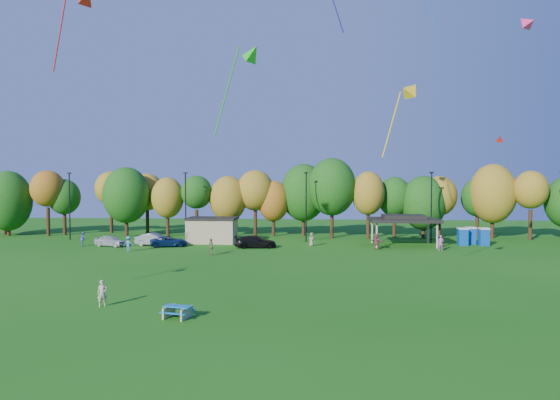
# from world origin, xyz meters

# --- Properties ---
(ground) EXTENTS (160.00, 160.00, 0.00)m
(ground) POSITION_xyz_m (0.00, 0.00, 0.00)
(ground) COLOR #19600F
(ground) RESTS_ON ground
(tree_line) EXTENTS (93.57, 10.55, 11.15)m
(tree_line) POSITION_xyz_m (-1.03, 45.51, 5.91)
(tree_line) COLOR black
(tree_line) RESTS_ON ground
(lamp_posts) EXTENTS (64.50, 0.25, 9.09)m
(lamp_posts) POSITION_xyz_m (2.00, 40.00, 4.90)
(lamp_posts) COLOR black
(lamp_posts) RESTS_ON ground
(utility_building) EXTENTS (6.30, 4.30, 3.25)m
(utility_building) POSITION_xyz_m (-10.00, 38.00, 1.64)
(utility_building) COLOR tan
(utility_building) RESTS_ON ground
(pavilion) EXTENTS (8.20, 6.20, 3.77)m
(pavilion) POSITION_xyz_m (14.00, 37.00, 3.23)
(pavilion) COLOR tan
(pavilion) RESTS_ON ground
(porta_potties) EXTENTS (3.75, 2.37, 2.18)m
(porta_potties) POSITION_xyz_m (22.56, 38.04, 1.10)
(porta_potties) COLOR #0C45A2
(porta_potties) RESTS_ON ground
(picnic_table) EXTENTS (1.88, 1.68, 0.70)m
(picnic_table) POSITION_xyz_m (-4.35, 2.70, 0.40)
(picnic_table) COLOR tan
(picnic_table) RESTS_ON ground
(kite_flyer) EXTENTS (0.72, 0.63, 1.65)m
(kite_flyer) POSITION_xyz_m (-9.77, 4.91, 0.82)
(kite_flyer) COLOR #C6B095
(kite_flyer) RESTS_ON ground
(car_a) EXTENTS (4.33, 2.73, 1.37)m
(car_a) POSITION_xyz_m (-21.43, 33.27, 0.69)
(car_a) COLOR silver
(car_a) RESTS_ON ground
(car_b) EXTENTS (4.74, 2.19, 1.50)m
(car_b) POSITION_xyz_m (-16.43, 34.47, 0.75)
(car_b) COLOR gray
(car_b) RESTS_ON ground
(car_c) EXTENTS (4.91, 3.37, 1.25)m
(car_c) POSITION_xyz_m (-14.33, 33.67, 0.62)
(car_c) COLOR navy
(car_c) RESTS_ON ground
(car_d) EXTENTS (5.20, 2.71, 1.44)m
(car_d) POSITION_xyz_m (-3.85, 33.43, 0.72)
(car_d) COLOR black
(car_d) RESTS_ON ground
(far_person_0) EXTENTS (1.66, 1.47, 1.82)m
(far_person_0) POSITION_xyz_m (10.31, 33.04, 0.91)
(far_person_0) COLOR #994050
(far_person_0) RESTS_ON ground
(far_person_1) EXTENTS (1.14, 0.67, 1.74)m
(far_person_1) POSITION_xyz_m (-17.57, 29.07, 0.87)
(far_person_1) COLOR #5282B5
(far_person_1) RESTS_ON ground
(far_person_2) EXTENTS (0.98, 1.10, 1.79)m
(far_person_2) POSITION_xyz_m (-7.76, 27.01, 0.90)
(far_person_2) COLOR #758350
(far_person_2) RESTS_ON ground
(far_person_3) EXTENTS (0.98, 1.06, 1.75)m
(far_person_3) POSITION_xyz_m (-24.91, 33.42, 0.88)
(far_person_3) COLOR #515EB2
(far_person_3) RESTS_ON ground
(far_person_4) EXTENTS (0.94, 0.80, 1.63)m
(far_person_4) POSITION_xyz_m (2.79, 35.49, 0.81)
(far_person_4) COLOR gray
(far_person_4) RESTS_ON ground
(far_person_5) EXTENTS (0.69, 0.49, 1.75)m
(far_person_5) POSITION_xyz_m (17.47, 32.63, 0.88)
(far_person_5) COLOR #BD59AE
(far_person_5) RESTS_ON ground
(kite_1) EXTENTS (1.31, 1.47, 1.22)m
(kite_1) POSITION_xyz_m (21.38, 25.83, 12.11)
(kite_1) COLOR red
(kite_8) EXTENTS (1.87, 1.94, 1.54)m
(kite_8) POSITION_xyz_m (20.06, 16.85, 20.56)
(kite_8) COLOR #F22867
(kite_12) EXTENTS (4.23, 2.70, 7.45)m
(kite_12) POSITION_xyz_m (-1.65, 14.39, 17.85)
(kite_12) COLOR #1BB518
(kite_13) EXTENTS (2.99, 2.44, 5.44)m
(kite_13) POSITION_xyz_m (9.92, 9.92, 14.00)
(kite_13) COLOR yellow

